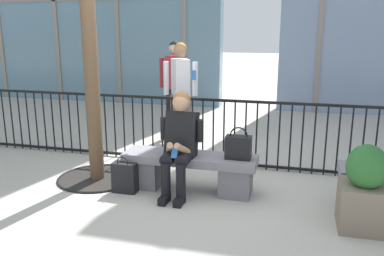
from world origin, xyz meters
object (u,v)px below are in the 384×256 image
shopping_bag (125,177)px  planter (365,190)px  stone_bench (190,169)px  handbag_on_bench (238,147)px  bystander_at_railing (181,89)px  bystander_further_back (175,82)px  seated_person_with_phone (180,140)px

shopping_bag → planter: size_ratio=0.54×
stone_bench → shopping_bag: 0.78m
handbag_on_bench → bystander_at_railing: 1.98m
shopping_bag → bystander_at_railing: bystander_at_railing is taller
handbag_on_bench → bystander_further_back: bystander_further_back is taller
shopping_bag → planter: 2.63m
stone_bench → bystander_further_back: (-0.90, 2.27, 0.73)m
bystander_at_railing → shopping_bag: bearing=-95.0°
stone_bench → shopping_bag: size_ratio=3.50×
stone_bench → handbag_on_bench: bearing=-1.0°
stone_bench → bystander_further_back: 2.55m
shopping_bag → seated_person_with_phone: bearing=11.2°
seated_person_with_phone → shopping_bag: (-0.64, -0.13, -0.46)m
bystander_at_railing → planter: bystander_at_railing is taller
handbag_on_bench → bystander_at_railing: bystander_at_railing is taller
bystander_at_railing → stone_bench: bearing=-69.6°
bystander_at_railing → planter: 3.25m
stone_bench → planter: bearing=-14.8°
planter → seated_person_with_phone: bearing=169.4°
bystander_further_back → planter: bystander_further_back is taller
seated_person_with_phone → handbag_on_bench: 0.68m
seated_person_with_phone → handbag_on_bench: seated_person_with_phone is taller
shopping_bag → bystander_at_railing: 1.98m
bystander_at_railing → bystander_further_back: size_ratio=1.00×
seated_person_with_phone → planter: (1.97, -0.37, -0.26)m
stone_bench → shopping_bag: shopping_bag is taller
shopping_bag → planter: (2.61, -0.24, 0.21)m
stone_bench → bystander_at_railing: 1.80m
shopping_bag → bystander_at_railing: size_ratio=0.27×
stone_bench → handbag_on_bench: 0.66m
shopping_bag → bystander_further_back: bearing=93.7°
seated_person_with_phone → bystander_further_back: size_ratio=0.71×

